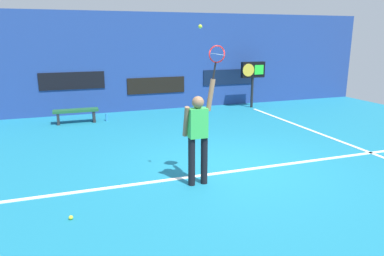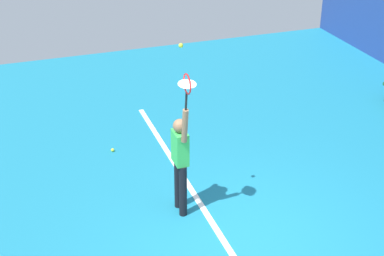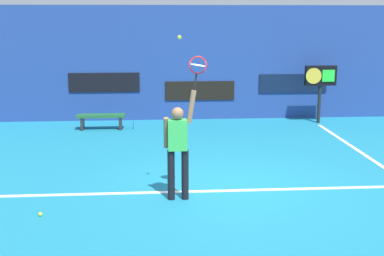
{
  "view_description": "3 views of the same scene",
  "coord_description": "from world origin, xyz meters",
  "px_view_note": "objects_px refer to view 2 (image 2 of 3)",
  "views": [
    {
      "loc": [
        -3.3,
        -6.63,
        2.74
      ],
      "look_at": [
        -0.99,
        -0.12,
        0.98
      ],
      "focal_mm": 34.04,
      "sensor_mm": 36.0,
      "label": 1
    },
    {
      "loc": [
        6.57,
        -3.06,
        5.68
      ],
      "look_at": [
        -1.34,
        -0.29,
        1.34
      ],
      "focal_mm": 54.55,
      "sensor_mm": 36.0,
      "label": 2
    },
    {
      "loc": [
        -1.44,
        -9.4,
        3.25
      ],
      "look_at": [
        -0.75,
        -0.13,
        1.22
      ],
      "focal_mm": 48.02,
      "sensor_mm": 36.0,
      "label": 3
    }
  ],
  "objects_px": {
    "tennis_racket": "(187,86)",
    "spare_ball": "(113,150)",
    "tennis_ball": "(181,46)",
    "tennis_player": "(181,158)"
  },
  "relations": [
    {
      "from": "tennis_ball",
      "to": "spare_ball",
      "type": "distance_m",
      "value": 3.76
    },
    {
      "from": "spare_ball",
      "to": "tennis_racket",
      "type": "bearing_deg",
      "value": 13.58
    },
    {
      "from": "tennis_ball",
      "to": "spare_ball",
      "type": "relative_size",
      "value": 1.0
    },
    {
      "from": "tennis_ball",
      "to": "spare_ball",
      "type": "bearing_deg",
      "value": -164.37
    },
    {
      "from": "tennis_player",
      "to": "tennis_ball",
      "type": "distance_m",
      "value": 1.88
    },
    {
      "from": "tennis_racket",
      "to": "spare_ball",
      "type": "relative_size",
      "value": 9.14
    },
    {
      "from": "tennis_racket",
      "to": "spare_ball",
      "type": "distance_m",
      "value": 3.62
    },
    {
      "from": "tennis_racket",
      "to": "tennis_ball",
      "type": "relative_size",
      "value": 9.14
    },
    {
      "from": "tennis_player",
      "to": "spare_ball",
      "type": "height_order",
      "value": "tennis_player"
    },
    {
      "from": "tennis_player",
      "to": "tennis_racket",
      "type": "height_order",
      "value": "tennis_racket"
    }
  ]
}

